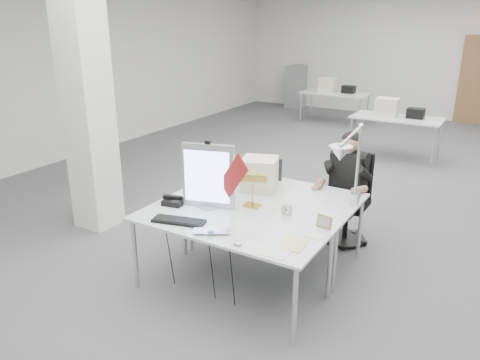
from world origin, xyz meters
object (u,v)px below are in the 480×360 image
at_px(seated_person, 349,170).
at_px(bankers_lamp, 253,189).
at_px(laptop, 211,234).
at_px(office_chair, 348,199).
at_px(beige_monitor, 260,174).
at_px(architect_lamp, 350,164).
at_px(desk_main, 230,223).
at_px(desk_phone, 174,202).
at_px(monitor, 208,176).

xyz_separation_m(seated_person, bankers_lamp, (-0.58, -1.15, 0.04)).
bearing_deg(bankers_lamp, laptop, -111.27).
xyz_separation_m(office_chair, bankers_lamp, (-0.58, -1.20, 0.40)).
distance_m(beige_monitor, architect_lamp, 1.09).
distance_m(desk_main, bankers_lamp, 0.46).
bearing_deg(beige_monitor, seated_person, 23.75).
height_order(office_chair, laptop, office_chair).
distance_m(laptop, bankers_lamp, 0.77).
relative_size(desk_phone, architect_lamp, 0.20).
relative_size(desk_main, monitor, 2.82).
bearing_deg(monitor, desk_main, -44.31).
bearing_deg(seated_person, bankers_lamp, -108.28).
xyz_separation_m(bankers_lamp, architect_lamp, (0.85, 0.30, 0.31)).
relative_size(laptop, beige_monitor, 0.86).
xyz_separation_m(laptop, bankers_lamp, (-0.02, 0.75, 0.17)).
bearing_deg(laptop, desk_phone, 120.98).
xyz_separation_m(office_chair, monitor, (-0.94, -1.43, 0.54)).
xyz_separation_m(office_chair, desk_phone, (-1.28, -1.56, 0.24)).
xyz_separation_m(beige_monitor, architect_lamp, (1.03, -0.16, 0.32)).
height_order(monitor, beige_monitor, monitor).
xyz_separation_m(office_chair, architect_lamp, (0.27, -0.90, 0.71)).
relative_size(seated_person, architect_lamp, 0.96).
bearing_deg(seated_person, desk_main, -101.68).
bearing_deg(laptop, bankers_lamp, 60.94).
distance_m(desk_main, monitor, 0.53).
bearing_deg(office_chair, beige_monitor, -126.96).
relative_size(office_chair, desk_phone, 5.35).
bearing_deg(desk_main, seated_person, 69.80).
bearing_deg(seated_person, architect_lamp, -63.83).
relative_size(seated_person, monitor, 1.49).
distance_m(desk_main, office_chair, 1.74).
bearing_deg(architect_lamp, monitor, -170.41).
distance_m(seated_person, laptop, 1.99).
bearing_deg(beige_monitor, desk_main, -97.45).
distance_m(desk_main, seated_person, 1.68).
bearing_deg(desk_main, architect_lamp, 40.29).
height_order(bankers_lamp, desk_phone, bankers_lamp).
height_order(desk_main, monitor, monitor).
bearing_deg(monitor, bankers_lamp, 15.63).
xyz_separation_m(desk_main, seated_person, (0.58, 1.57, 0.16)).
relative_size(desk_main, seated_person, 1.89).
xyz_separation_m(monitor, architect_lamp, (1.22, 0.53, 0.18)).
bearing_deg(seated_person, laptop, -98.11).
bearing_deg(desk_phone, laptop, -39.20).
distance_m(monitor, laptop, 0.71).
distance_m(seated_person, monitor, 1.68).
xyz_separation_m(seated_person, laptop, (-0.57, -1.90, -0.13)).
xyz_separation_m(monitor, laptop, (0.38, -0.52, -0.31)).
bearing_deg(monitor, laptop, -70.65).
height_order(seated_person, monitor, monitor).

